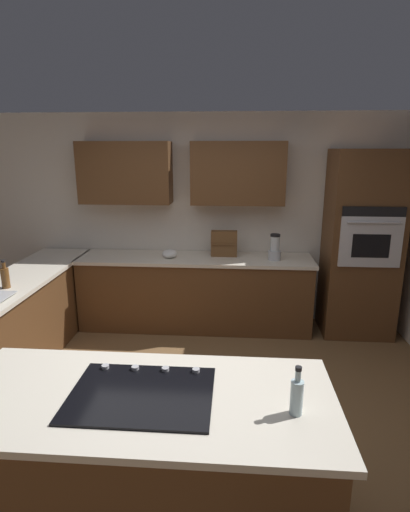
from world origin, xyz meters
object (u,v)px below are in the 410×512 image
Objects in this scene: dish_soap_bottle at (5,277)px; second_bottle at (297,396)px; spice_rack at (224,244)px; mixing_bowl at (170,254)px; blender at (275,249)px; cooktop at (142,393)px; wall_oven at (361,245)px.

dish_soap_bottle is 1.04× the size of second_bottle.
spice_rack is 1.16× the size of dish_soap_bottle.
spice_rack reaches higher than mixing_bowl.
blender is at bearing -155.57° from dish_soap_bottle.
mixing_bowl is 0.67× the size of dish_soap_bottle.
dish_soap_bottle is 2.98m from second_bottle.
spice_rack is 1.21× the size of second_bottle.
mixing_bowl is 0.70× the size of second_bottle.
mixing_bowl is at bearing -83.97° from cooktop.
mixing_bowl is at bearing 0.99° from wall_oven.
cooktop is (1.96, 2.82, -0.18)m from wall_oven.
mixing_bowl is (1.25, 0.00, -0.08)m from blender.
wall_oven is 2.25m from mixing_bowl.
blender is 1.14× the size of dish_soap_bottle.
dish_soap_bottle is (1.37, 1.19, 0.06)m from mixing_bowl.
wall_oven reaches higher than dish_soap_bottle.
mixing_bowl is at bearing 0.00° from blender.
cooktop is 2.93m from spice_rack.
second_bottle is (-0.80, 0.10, 0.09)m from cooktop.
second_bottle is (-0.44, 3.00, -0.06)m from spice_rack.
wall_oven reaches higher than blender.
spice_rack is (1.60, -0.08, -0.03)m from wall_oven.
mixing_bowl is 0.58× the size of spice_rack.
spice_rack is at bearing -97.01° from cooktop.
second_bottle is at bearing 98.38° from spice_rack.
blender is 0.61m from spice_rack.
second_bottle is (-2.46, 1.69, -0.01)m from dish_soap_bottle.
second_bottle is at bearing 86.86° from blender.
mixing_bowl is 1.82m from dish_soap_bottle.
cooktop is 2.30m from dish_soap_bottle.
cooktop is at bearing 136.35° from dish_soap_bottle.
mixing_bowl is 0.67m from spice_rack.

